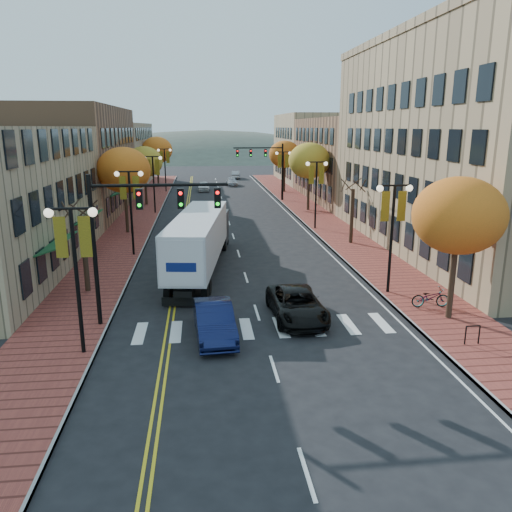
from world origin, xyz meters
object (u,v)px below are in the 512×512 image
object	(u,v)px
semi_truck	(201,237)
bicycle	(430,297)
navy_sedan	(214,321)
black_suv	(297,304)

from	to	relation	value
semi_truck	bicycle	xyz separation A→B (m)	(11.43, -8.57, -1.55)
semi_truck	navy_sedan	world-z (taller)	semi_truck
navy_sedan	bicycle	bearing A→B (deg)	7.49
semi_truck	black_suv	xyz separation A→B (m)	(4.51, -9.02, -1.49)
navy_sedan	bicycle	size ratio (longest dim) A/B	2.43
navy_sedan	semi_truck	bearing A→B (deg)	88.82
semi_truck	black_suv	world-z (taller)	semi_truck
semi_truck	bicycle	bearing A→B (deg)	-29.18
navy_sedan	black_suv	xyz separation A→B (m)	(4.00, 1.75, -0.05)
semi_truck	bicycle	distance (m)	14.37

